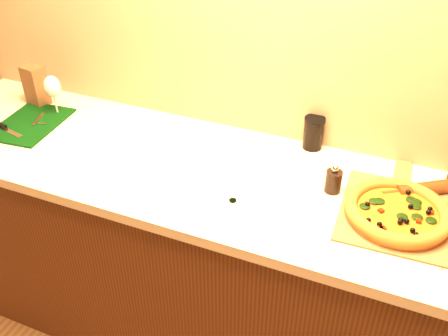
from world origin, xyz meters
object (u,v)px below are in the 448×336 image
pizza_peel (397,211)px  pepper_grinder (333,181)px  wine_glass (52,87)px  dark_jar (313,133)px  rolling_pin (431,188)px  pizza (397,212)px  cutting_board (30,123)px

pizza_peel → pepper_grinder: bearing=169.6°
wine_glass → dark_jar: wine_glass is taller
rolling_pin → wine_glass: 1.53m
wine_glass → dark_jar: bearing=8.6°
rolling_pin → pizza: bearing=-116.5°
pizza_peel → pizza: pizza is taller
pizza → pepper_grinder: (-0.22, 0.07, 0.01)m
pepper_grinder → wine_glass: 1.22m
pizza_peel → cutting_board: bearing=178.1°
cutting_board → wine_glass: bearing=62.9°
cutting_board → rolling_pin: (1.57, 0.15, 0.02)m
pizza_peel → cutting_board: size_ratio=1.51×
pizza_peel → wine_glass: wine_glass is taller
wine_glass → cutting_board: bearing=-111.4°
rolling_pin → pepper_grinder: bearing=-160.1°
pepper_grinder → cutting_board: bearing=-178.2°
pizza_peel → wine_glass: size_ratio=3.02×
rolling_pin → dark_jar: dark_jar is taller
pizza → pepper_grinder: size_ratio=3.13×
pepper_grinder → pizza: bearing=-17.1°
pizza_peel → pepper_grinder: (-0.22, 0.03, 0.04)m
pizza → dark_jar: 0.48m
pizza → dark_jar: dark_jar is taller
pizza_peel → dark_jar: size_ratio=4.16×
dark_jar → rolling_pin: bearing=-16.9°
pepper_grinder → rolling_pin: 0.33m
pizza → wine_glass: wine_glass is taller
pepper_grinder → dark_jar: size_ratio=0.82×
cutting_board → dark_jar: size_ratio=2.76×
pizza → pepper_grinder: bearing=162.9°
pizza → wine_glass: 1.45m
rolling_pin → dark_jar: 0.47m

